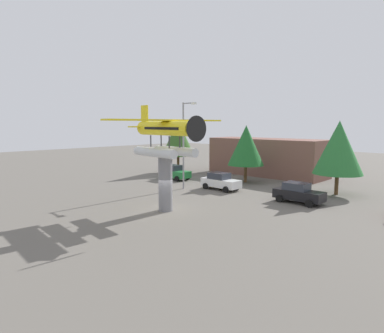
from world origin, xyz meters
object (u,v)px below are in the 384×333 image
(floatplane_monument, at_px, (166,135))
(tree_east, at_px, (246,145))
(storefront_building, at_px, (266,157))
(car_near_green, at_px, (174,172))
(tree_west, at_px, (178,138))
(car_mid_white, at_px, (220,181))
(streetlight_primary, at_px, (185,140))
(car_far_black, at_px, (298,193))
(tree_center_back, at_px, (339,148))
(display_pedestal, at_px, (165,184))

(floatplane_monument, xyz_separation_m, tree_east, (-3.16, 15.19, -1.65))
(storefront_building, bearing_deg, car_near_green, -118.88)
(car_near_green, height_order, storefront_building, storefront_building)
(storefront_building, distance_m, tree_west, 12.39)
(car_mid_white, height_order, tree_west, tree_west)
(streetlight_primary, bearing_deg, floatplane_monument, -53.80)
(car_far_black, relative_size, tree_east, 0.63)
(streetlight_primary, relative_size, tree_center_back, 1.26)
(car_near_green, bearing_deg, car_far_black, -3.84)
(car_mid_white, bearing_deg, display_pedestal, -76.56)
(car_far_black, relative_size, tree_west, 0.56)
(display_pedestal, distance_m, tree_east, 15.63)
(car_near_green, relative_size, streetlight_primary, 0.47)
(streetlight_primary, distance_m, tree_center_back, 15.03)
(tree_east, relative_size, tree_center_back, 0.94)
(car_near_green, bearing_deg, storefront_building, 61.12)
(car_mid_white, distance_m, tree_west, 14.07)
(storefront_building, distance_m, tree_east, 7.22)
(tree_east, bearing_deg, floatplane_monument, -78.25)
(streetlight_primary, bearing_deg, storefront_building, 86.84)
(floatplane_monument, relative_size, streetlight_primary, 1.16)
(car_far_black, bearing_deg, tree_west, 164.99)
(storefront_building, bearing_deg, car_mid_white, -80.19)
(car_mid_white, bearing_deg, streetlight_primary, -141.62)
(car_near_green, relative_size, tree_east, 0.63)
(tree_east, bearing_deg, tree_west, 179.42)
(car_near_green, bearing_deg, car_mid_white, -8.01)
(car_far_black, relative_size, streetlight_primary, 0.47)
(streetlight_primary, bearing_deg, car_far_black, 11.54)
(car_near_green, bearing_deg, tree_east, 29.83)
(streetlight_primary, height_order, tree_west, streetlight_primary)
(car_near_green, height_order, tree_west, tree_west)
(car_far_black, distance_m, tree_center_back, 6.95)
(display_pedestal, height_order, floatplane_monument, floatplane_monument)
(display_pedestal, xyz_separation_m, tree_east, (-3.03, 15.18, 2.17))
(floatplane_monument, height_order, car_near_green, floatplane_monument)
(display_pedestal, height_order, car_far_black, display_pedestal)
(display_pedestal, bearing_deg, streetlight_primary, 125.58)
(car_mid_white, relative_size, storefront_building, 0.27)
(car_mid_white, bearing_deg, tree_center_back, 31.11)
(tree_center_back, bearing_deg, tree_east, -178.20)
(tree_east, bearing_deg, car_mid_white, -82.56)
(storefront_building, height_order, tree_center_back, tree_center_back)
(display_pedestal, height_order, tree_west, tree_west)
(tree_center_back, bearing_deg, streetlight_primary, -147.08)
(car_near_green, bearing_deg, floatplane_monument, -45.32)
(floatplane_monument, bearing_deg, tree_west, 138.94)
(car_mid_white, relative_size, tree_center_back, 0.59)
(tree_east, bearing_deg, tree_center_back, 1.80)
(floatplane_monument, bearing_deg, display_pedestal, 180.00)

